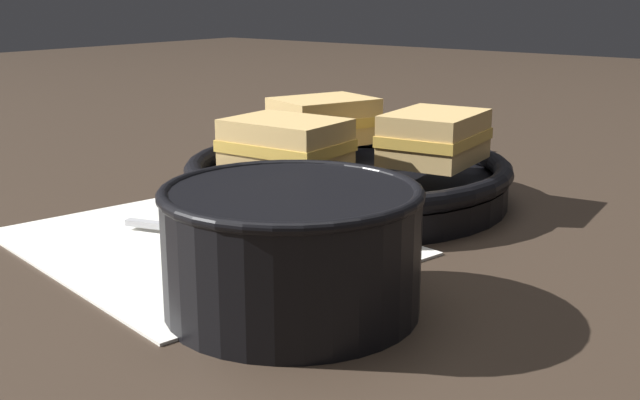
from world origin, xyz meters
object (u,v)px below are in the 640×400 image
(spoon, at_px, (237,235))
(sandwich_near_right, at_px, (324,120))
(skillet, at_px, (349,178))
(soup_bowl, at_px, (292,241))
(sandwich_near_left, at_px, (435,137))
(sandwich_far_left, at_px, (286,145))

(spoon, height_order, sandwich_near_right, sandwich_near_right)
(spoon, height_order, skillet, skillet)
(soup_bowl, height_order, sandwich_near_left, sandwich_near_left)
(sandwich_far_left, bearing_deg, sandwich_near_right, 114.69)
(sandwich_near_right, bearing_deg, skillet, -34.20)
(soup_bowl, distance_m, sandwich_far_left, 0.21)
(sandwich_near_left, relative_size, sandwich_far_left, 1.04)
(spoon, distance_m, sandwich_near_left, 0.21)
(skillet, relative_size, sandwich_near_right, 3.68)
(soup_bowl, distance_m, sandwich_near_right, 0.35)
(skillet, distance_m, sandwich_near_left, 0.09)
(spoon, distance_m, sandwich_near_right, 0.23)
(skillet, xyz_separation_m, sandwich_near_right, (-0.07, 0.04, 0.04))
(soup_bowl, bearing_deg, sandwich_near_right, 124.99)
(sandwich_near_right, xyz_separation_m, sandwich_far_left, (0.06, -0.13, 0.00))
(skillet, distance_m, sandwich_near_right, 0.09)
(spoon, xyz_separation_m, sandwich_near_right, (-0.08, 0.21, 0.06))
(spoon, distance_m, sandwich_far_left, 0.10)
(sandwich_near_left, height_order, sandwich_near_right, same)
(soup_bowl, height_order, skillet, soup_bowl)
(sandwich_near_right, bearing_deg, sandwich_near_left, -5.31)
(sandwich_far_left, bearing_deg, spoon, -76.54)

